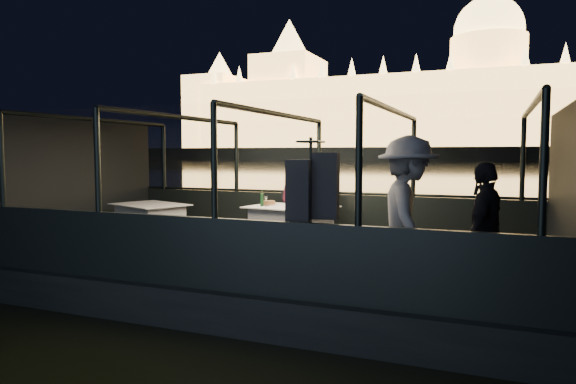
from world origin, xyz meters
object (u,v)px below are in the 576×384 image
at_px(dining_table_aft, 150,222).
at_px(passenger_stripe, 408,225).
at_px(passenger_dark, 485,227).
at_px(chair_port_left, 286,219).
at_px(coat_stand, 310,220).
at_px(chair_port_right, 315,222).
at_px(person_woman_coral, 320,204).
at_px(dining_table_central, 291,228).
at_px(wine_bottle, 262,198).
at_px(person_man_maroon, 298,203).

height_order(dining_table_aft, passenger_stripe, passenger_stripe).
distance_m(passenger_stripe, passenger_dark, 0.86).
relative_size(chair_port_left, coat_stand, 0.51).
relative_size(chair_port_right, passenger_dark, 0.59).
height_order(chair_port_right, person_woman_coral, person_woman_coral).
height_order(dining_table_central, chair_port_left, chair_port_left).
distance_m(person_woman_coral, wine_bottle, 1.19).
relative_size(dining_table_central, person_woman_coral, 0.95).
height_order(chair_port_right, passenger_stripe, passenger_stripe).
bearing_deg(passenger_stripe, chair_port_left, 24.83).
bearing_deg(chair_port_left, chair_port_right, 4.26).
relative_size(dining_table_aft, person_woman_coral, 0.91).
height_order(coat_stand, person_woman_coral, coat_stand).
relative_size(dining_table_aft, wine_bottle, 4.96).
bearing_deg(passenger_dark, passenger_stripe, -67.01).
xyz_separation_m(chair_port_left, person_woman_coral, (0.65, 0.05, 0.30)).
bearing_deg(chair_port_right, passenger_stripe, -39.36).
relative_size(chair_port_right, wine_bottle, 3.36).
height_order(coat_stand, passenger_dark, coat_stand).
distance_m(dining_table_aft, person_woman_coral, 3.25).
relative_size(person_woman_coral, wine_bottle, 5.46).
bearing_deg(passenger_dark, chair_port_right, -116.78).
height_order(person_woman_coral, passenger_dark, passenger_dark).
height_order(dining_table_central, wine_bottle, wine_bottle).
xyz_separation_m(dining_table_central, passenger_dark, (3.19, -2.07, 0.47)).
relative_size(chair_port_left, person_man_maroon, 0.62).
bearing_deg(dining_table_aft, chair_port_right, 13.07).
height_order(dining_table_aft, person_woman_coral, person_woman_coral).
relative_size(coat_stand, person_man_maroon, 1.21).
xyz_separation_m(person_man_maroon, wine_bottle, (-0.35, -0.88, 0.17)).
height_order(chair_port_right, wine_bottle, wine_bottle).
relative_size(dining_table_central, chair_port_left, 1.52).
xyz_separation_m(chair_port_right, passenger_stripe, (2.06, -2.65, 0.40)).
bearing_deg(dining_table_central, coat_stand, -63.76).
distance_m(chair_port_left, person_woman_coral, 0.72).
height_order(chair_port_left, coat_stand, coat_stand).
bearing_deg(chair_port_right, wine_bottle, -128.81).
xyz_separation_m(dining_table_aft, chair_port_left, (2.42, 0.94, 0.06)).
relative_size(person_woman_coral, passenger_dark, 0.95).
height_order(coat_stand, wine_bottle, coat_stand).
xyz_separation_m(chair_port_right, person_woman_coral, (0.00, 0.28, 0.30)).
bearing_deg(passenger_dark, chair_port_left, -113.52).
height_order(dining_table_central, passenger_dark, passenger_dark).
bearing_deg(person_man_maroon, coat_stand, -77.78).
relative_size(passenger_dark, wine_bottle, 5.74).
bearing_deg(passenger_dark, dining_table_aft, -92.66).
distance_m(person_woman_coral, passenger_stripe, 3.58).
bearing_deg(dining_table_aft, coat_stand, -29.60).
distance_m(dining_table_aft, chair_port_left, 2.60).
bearing_deg(chair_port_right, person_man_maroon, 160.40).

